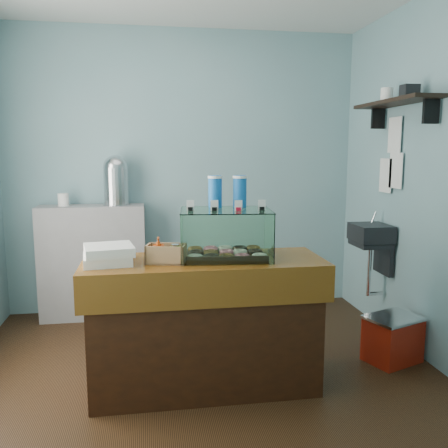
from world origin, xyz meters
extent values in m
plane|color=black|center=(0.00, 0.00, 0.00)|extent=(3.50, 3.50, 0.00)
cube|color=#739DA7|center=(0.00, 1.50, 1.40)|extent=(3.50, 0.04, 2.80)
cube|color=#739DA7|center=(0.00, -1.50, 1.40)|extent=(3.50, 0.04, 2.80)
cube|color=#739DA7|center=(1.75, 0.00, 1.40)|extent=(0.04, 3.00, 2.80)
cube|color=black|center=(1.58, 0.55, 0.90)|extent=(0.30, 0.35, 0.15)
cube|color=black|center=(1.71, 0.55, 0.70)|extent=(0.04, 0.30, 0.35)
cylinder|color=silver|center=(1.65, 0.65, 1.02)|extent=(0.02, 0.02, 0.12)
cylinder|color=silver|center=(1.58, 0.55, 0.55)|extent=(0.04, 0.04, 0.45)
cube|color=black|center=(1.60, 0.30, 2.00)|extent=(0.25, 1.00, 0.03)
cube|color=black|center=(1.67, -0.10, 1.90)|extent=(0.12, 0.03, 0.18)
cube|color=black|center=(1.67, 0.70, 1.90)|extent=(0.12, 0.03, 0.18)
cube|color=white|center=(1.73, 0.45, 1.45)|extent=(0.01, 0.21, 0.30)
cube|color=white|center=(1.73, 0.62, 1.40)|extent=(0.01, 0.21, 0.30)
cube|color=white|center=(1.73, 0.50, 1.75)|extent=(0.01, 0.21, 0.30)
cube|color=#3C1B0B|center=(0.00, -0.25, 0.42)|extent=(1.50, 0.56, 0.84)
cube|color=#54230B|center=(0.00, -0.25, 0.87)|extent=(1.60, 0.60, 0.06)
cube|color=#54230B|center=(0.00, -0.53, 0.75)|extent=(1.60, 0.04, 0.18)
cube|color=#959597|center=(-0.90, 1.32, 0.55)|extent=(1.00, 0.32, 1.10)
cube|color=#371A10|center=(0.15, -0.22, 0.91)|extent=(0.57, 0.43, 0.02)
torus|color=silver|center=(-0.07, -0.33, 0.94)|extent=(0.10, 0.10, 0.03)
torus|color=black|center=(0.04, -0.34, 0.94)|extent=(0.10, 0.10, 0.03)
torus|color=brown|center=(0.14, -0.35, 0.94)|extent=(0.10, 0.10, 0.03)
torus|color=#EC6F83|center=(0.24, -0.36, 0.94)|extent=(0.10, 0.10, 0.03)
torus|color=silver|center=(0.34, -0.37, 0.94)|extent=(0.10, 0.10, 0.03)
torus|color=black|center=(-0.05, -0.20, 0.94)|extent=(0.10, 0.10, 0.03)
torus|color=brown|center=(0.05, -0.21, 0.94)|extent=(0.10, 0.10, 0.03)
torus|color=#EC6F83|center=(0.15, -0.22, 0.94)|extent=(0.10, 0.10, 0.03)
torus|color=silver|center=(0.25, -0.23, 0.94)|extent=(0.10, 0.10, 0.03)
torus|color=black|center=(0.36, -0.24, 0.94)|extent=(0.10, 0.10, 0.03)
torus|color=brown|center=(-0.04, -0.07, 0.94)|extent=(0.10, 0.10, 0.03)
torus|color=#EC6F83|center=(0.06, -0.08, 0.94)|extent=(0.10, 0.10, 0.03)
torus|color=silver|center=(0.16, -0.09, 0.94)|extent=(0.10, 0.10, 0.03)
torus|color=black|center=(0.27, -0.10, 0.94)|extent=(0.10, 0.10, 0.03)
torus|color=brown|center=(0.37, -0.11, 0.94)|extent=(0.10, 0.10, 0.03)
cube|color=white|center=(0.13, -0.43, 1.06)|extent=(0.59, 0.06, 0.32)
cube|color=white|center=(0.17, 0.00, 1.06)|extent=(0.59, 0.06, 0.32)
cube|color=white|center=(-0.14, -0.19, 1.06)|extent=(0.05, 0.43, 0.32)
cube|color=white|center=(0.45, -0.25, 1.06)|extent=(0.05, 0.43, 0.32)
cube|color=white|center=(0.15, -0.22, 1.23)|extent=(0.64, 0.50, 0.01)
cube|color=white|center=(-0.09, -0.24, 1.26)|extent=(0.05, 0.01, 0.07)
cube|color=black|center=(-0.09, -0.24, 1.24)|extent=(0.03, 0.02, 0.02)
cube|color=white|center=(0.07, -0.26, 1.26)|extent=(0.05, 0.01, 0.07)
cube|color=black|center=(0.07, -0.26, 1.24)|extent=(0.03, 0.02, 0.02)
cube|color=white|center=(0.22, -0.27, 1.26)|extent=(0.05, 0.01, 0.07)
cube|color=red|center=(0.22, -0.27, 1.24)|extent=(0.03, 0.02, 0.02)
cube|color=white|center=(0.38, -0.29, 1.26)|extent=(0.05, 0.01, 0.07)
cube|color=black|center=(0.38, -0.29, 1.24)|extent=(0.03, 0.02, 0.02)
cylinder|color=blue|center=(0.10, -0.07, 1.34)|extent=(0.09, 0.09, 0.22)
cylinder|color=white|center=(0.10, -0.07, 1.44)|extent=(0.10, 0.10, 0.02)
cylinder|color=blue|center=(0.27, -0.08, 1.34)|extent=(0.09, 0.09, 0.22)
cylinder|color=white|center=(0.27, -0.08, 1.44)|extent=(0.10, 0.10, 0.02)
cube|color=tan|center=(-0.25, -0.30, 0.91)|extent=(0.28, 0.20, 0.01)
cube|color=tan|center=(-0.27, -0.37, 0.96)|extent=(0.25, 0.07, 0.12)
cube|color=tan|center=(-0.24, -0.24, 0.96)|extent=(0.25, 0.07, 0.12)
cube|color=tan|center=(-0.37, -0.27, 0.96)|extent=(0.05, 0.15, 0.12)
cube|color=tan|center=(-0.14, -0.33, 0.96)|extent=(0.05, 0.15, 0.12)
imported|color=#C04812|center=(-0.30, -0.29, 0.99)|extent=(0.09, 0.09, 0.16)
cylinder|color=#549C2A|center=(-0.19, -0.32, 0.96)|extent=(0.06, 0.06, 0.10)
cylinder|color=silver|center=(-0.19, -0.32, 1.02)|extent=(0.05, 0.05, 0.01)
cube|color=white|center=(-0.63, -0.26, 0.93)|extent=(0.33, 0.33, 0.06)
cube|color=white|center=(-0.61, -0.27, 0.99)|extent=(0.34, 0.34, 0.06)
cylinder|color=silver|center=(-0.66, 1.31, 1.10)|extent=(0.26, 0.26, 0.01)
cylinder|color=silver|center=(-0.66, 1.31, 1.29)|extent=(0.23, 0.23, 0.35)
sphere|color=silver|center=(-0.66, 1.31, 1.46)|extent=(0.23, 0.23, 0.23)
cube|color=#A81E0D|center=(1.48, -0.08, 0.17)|extent=(0.46, 0.41, 0.34)
cube|color=silver|center=(1.48, -0.08, 0.35)|extent=(0.49, 0.43, 0.02)
camera|label=1|loc=(-0.36, -3.31, 1.62)|focal=38.00mm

